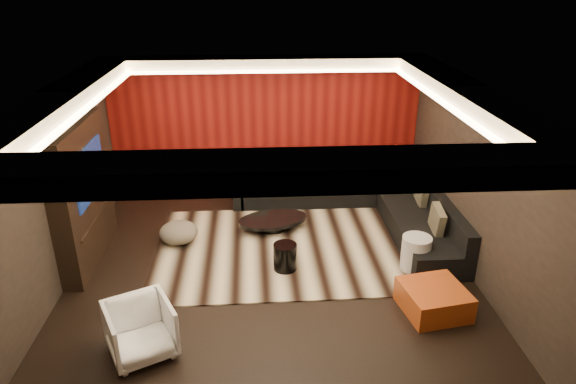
{
  "coord_description": "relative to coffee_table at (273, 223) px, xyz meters",
  "views": [
    {
      "loc": [
        -0.15,
        -6.74,
        4.26
      ],
      "look_at": [
        0.3,
        0.6,
        1.05
      ],
      "focal_mm": 32.0,
      "sensor_mm": 36.0,
      "label": 1
    }
  ],
  "objects": [
    {
      "name": "rug",
      "position": [
        0.04,
        -0.69,
        -0.11
      ],
      "size": [
        4.04,
        3.05,
        0.02
      ],
      "primitive_type": "cube",
      "rotation": [
        0.0,
        0.0,
        0.01
      ],
      "color": "beige",
      "rests_on": "floor"
    },
    {
      "name": "striped_pouf",
      "position": [
        -1.59,
        -0.38,
        0.07
      ],
      "size": [
        0.68,
        0.68,
        0.35
      ],
      "primitive_type": "ellipsoid",
      "rotation": [
        0.0,
        0.0,
        -0.06
      ],
      "color": "beige",
      "rests_on": "rug"
    },
    {
      "name": "cove_right",
      "position": [
        2.28,
        -1.35,
        2.48
      ],
      "size": [
        0.08,
        4.8,
        0.04
      ],
      "primitive_type": "cube",
      "color": "#FFD899",
      "rests_on": "ground"
    },
    {
      "name": "soffit_left",
      "position": [
        -2.78,
        -1.35,
        2.57
      ],
      "size": [
        0.6,
        4.8,
        0.22
      ],
      "primitive_type": "cube",
      "color": "silver",
      "rests_on": "ground"
    },
    {
      "name": "white_side_table",
      "position": [
        2.13,
        -1.44,
        0.15
      ],
      "size": [
        0.53,
        0.53,
        0.56
      ],
      "primitive_type": "cylinder",
      "rotation": [
        0.0,
        0.0,
        0.23
      ],
      "color": "silver",
      "rests_on": "floor"
    },
    {
      "name": "tv_surround",
      "position": [
        -2.93,
        -0.75,
        0.98
      ],
      "size": [
        0.3,
        2.0,
        2.2
      ],
      "primitive_type": "cube",
      "color": "black",
      "rests_on": "ground"
    },
    {
      "name": "coffee_table",
      "position": [
        0.0,
        0.0,
        0.0
      ],
      "size": [
        1.49,
        1.49,
        0.21
      ],
      "primitive_type": "cylinder",
      "rotation": [
        0.0,
        0.0,
        0.25
      ],
      "color": "black",
      "rests_on": "rug"
    },
    {
      "name": "throw_pillows",
      "position": [
        1.67,
        0.56,
        0.5
      ],
      "size": [
        3.18,
        2.76,
        0.5
      ],
      "color": "tan",
      "rests_on": "sectional_sofa"
    },
    {
      "name": "armchair",
      "position": [
        -1.67,
        -3.1,
        0.22
      ],
      "size": [
        0.98,
        0.99,
        0.68
      ],
      "primitive_type": "imported",
      "rotation": [
        0.0,
        0.0,
        0.46
      ],
      "color": "white",
      "rests_on": "floor"
    },
    {
      "name": "cove_front",
      "position": [
        -0.08,
        -3.71,
        2.48
      ],
      "size": [
        4.8,
        0.08,
        0.04
      ],
      "primitive_type": "cube",
      "color": "#FFD899",
      "rests_on": "ground"
    },
    {
      "name": "drum_stool",
      "position": [
        0.14,
        -1.34,
        0.11
      ],
      "size": [
        0.47,
        0.47,
        0.42
      ],
      "primitive_type": "cylinder",
      "rotation": [
        0.0,
        0.0,
        0.41
      ],
      "color": "black",
      "rests_on": "rug"
    },
    {
      "name": "cove_back",
      "position": [
        -0.08,
        1.01,
        2.48
      ],
      "size": [
        4.8,
        0.08,
        0.04
      ],
      "primitive_type": "cube",
      "color": "#FFD899",
      "rests_on": "ground"
    },
    {
      "name": "red_feature_wall",
      "position": [
        -0.08,
        1.62,
        1.28
      ],
      "size": [
        5.98,
        0.05,
        2.78
      ],
      "primitive_type": "cube",
      "color": "#6B0C0A",
      "rests_on": "ground"
    },
    {
      "name": "soffit_back",
      "position": [
        -0.08,
        1.35,
        2.57
      ],
      "size": [
        6.0,
        0.6,
        0.22
      ],
      "primitive_type": "cube",
      "color": "silver",
      "rests_on": "ground"
    },
    {
      "name": "tv_screen",
      "position": [
        -2.77,
        -0.75,
        1.33
      ],
      "size": [
        0.04,
        1.3,
        0.8
      ],
      "primitive_type": "cube",
      "color": "black",
      "rests_on": "ground"
    },
    {
      "name": "wall_right",
      "position": [
        2.93,
        -1.35,
        1.28
      ],
      "size": [
        0.02,
        6.0,
        2.8
      ],
      "primitive_type": "cube",
      "color": "black",
      "rests_on": "ground"
    },
    {
      "name": "cove_left",
      "position": [
        -2.44,
        -1.35,
        2.48
      ],
      "size": [
        0.08,
        4.8,
        0.04
      ],
      "primitive_type": "cube",
      "color": "#FFD899",
      "rests_on": "ground"
    },
    {
      "name": "ceiling",
      "position": [
        -0.08,
        -1.35,
        2.69
      ],
      "size": [
        6.0,
        6.0,
        0.02
      ],
      "primitive_type": "cube",
      "color": "silver",
      "rests_on": "ground"
    },
    {
      "name": "tv_shelf",
      "position": [
        -2.77,
        -0.75,
        0.58
      ],
      "size": [
        0.04,
        1.6,
        0.04
      ],
      "primitive_type": "cube",
      "color": "black",
      "rests_on": "ground"
    },
    {
      "name": "orange_ottoman",
      "position": [
        2.08,
        -2.48,
        0.05
      ],
      "size": [
        0.93,
        0.93,
        0.35
      ],
      "primitive_type": "cube",
      "rotation": [
        0.0,
        0.0,
        0.18
      ],
      "color": "#9D4114",
      "rests_on": "floor"
    },
    {
      "name": "floor",
      "position": [
        -0.08,
        -1.35,
        -0.13
      ],
      "size": [
        6.0,
        6.0,
        0.02
      ],
      "primitive_type": "cube",
      "color": "black",
      "rests_on": "ground"
    },
    {
      "name": "wall_back",
      "position": [
        -0.08,
        1.66,
        1.28
      ],
      "size": [
        6.0,
        0.02,
        2.8
      ],
      "primitive_type": "cube",
      "color": "black",
      "rests_on": "ground"
    },
    {
      "name": "sectional_sofa",
      "position": [
        1.66,
        0.51,
        0.14
      ],
      "size": [
        3.65,
        3.5,
        0.75
      ],
      "color": "black",
      "rests_on": "floor"
    },
    {
      "name": "wall_left",
      "position": [
        -3.09,
        -1.35,
        1.28
      ],
      "size": [
        0.02,
        6.0,
        2.8
      ],
      "primitive_type": "cube",
      "color": "black",
      "rests_on": "ground"
    },
    {
      "name": "soffit_front",
      "position": [
        -0.08,
        -4.05,
        2.57
      ],
      "size": [
        6.0,
        0.6,
        0.22
      ],
      "primitive_type": "cube",
      "color": "silver",
      "rests_on": "ground"
    },
    {
      "name": "soffit_right",
      "position": [
        2.62,
        -1.35,
        2.57
      ],
      "size": [
        0.6,
        4.8,
        0.22
      ],
      "primitive_type": "cube",
      "color": "silver",
      "rests_on": "ground"
    }
  ]
}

